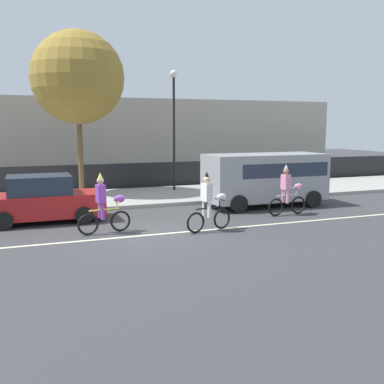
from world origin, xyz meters
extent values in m
plane|color=#38383A|center=(0.00, 0.00, 0.00)|extent=(80.00, 80.00, 0.00)
cube|color=beige|center=(0.00, -0.50, 0.00)|extent=(36.00, 0.14, 0.01)
cube|color=#9E9B93|center=(0.00, 6.50, 0.07)|extent=(60.00, 5.00, 0.15)
cube|color=black|center=(0.00, 9.40, 0.70)|extent=(40.00, 0.08, 1.40)
cube|color=#B2A899|center=(3.45, 18.00, 2.52)|extent=(28.00, 8.00, 5.04)
torus|color=black|center=(-0.72, 0.32, 0.33)|extent=(0.67, 0.17, 0.67)
torus|color=black|center=(-1.76, 0.16, 0.33)|extent=(0.67, 0.17, 0.67)
cylinder|color=#E5D84C|center=(-1.24, 0.24, 0.75)|extent=(0.96, 0.20, 0.05)
cylinder|color=#E5D84C|center=(-1.39, 0.22, 0.84)|extent=(0.04, 0.04, 0.18)
cylinder|color=#E5D84C|center=(-0.82, 0.30, 0.86)|extent=(0.04, 0.04, 0.23)
cylinder|color=#E5D84C|center=(-0.82, 0.30, 0.98)|extent=(0.11, 0.50, 0.03)
ellipsoid|color=purple|center=(-0.74, 0.32, 1.05)|extent=(0.39, 0.25, 0.24)
cube|color=purple|center=(-1.34, 0.23, 1.26)|extent=(0.29, 0.35, 0.56)
sphere|color=tan|center=(-1.34, 0.23, 1.66)|extent=(0.22, 0.22, 0.22)
cone|color=#E5D84C|center=(-1.34, 0.23, 1.84)|extent=(0.14, 0.14, 0.16)
cylinder|color=purple|center=(-1.32, 0.09, 0.71)|extent=(0.11, 0.11, 0.48)
cylinder|color=purple|center=(-1.36, 0.36, 0.71)|extent=(0.11, 0.11, 0.48)
torus|color=black|center=(2.44, -0.51, 0.33)|extent=(0.67, 0.23, 0.67)
torus|color=black|center=(1.43, -0.76, 0.33)|extent=(0.67, 0.23, 0.67)
cylinder|color=black|center=(1.93, -0.64, 0.75)|extent=(0.95, 0.28, 0.05)
cylinder|color=black|center=(1.79, -0.67, 0.84)|extent=(0.04, 0.04, 0.18)
cylinder|color=black|center=(2.34, -0.53, 0.86)|extent=(0.04, 0.04, 0.23)
cylinder|color=black|center=(2.34, -0.53, 0.98)|extent=(0.15, 0.49, 0.03)
ellipsoid|color=white|center=(2.42, -0.51, 1.05)|extent=(0.40, 0.28, 0.24)
cube|color=white|center=(1.84, -0.66, 1.26)|extent=(0.31, 0.37, 0.56)
sphere|color=beige|center=(1.84, -0.66, 1.66)|extent=(0.22, 0.22, 0.22)
cone|color=black|center=(1.84, -0.66, 1.84)|extent=(0.14, 0.14, 0.16)
cylinder|color=white|center=(1.87, -0.80, 0.71)|extent=(0.11, 0.11, 0.48)
cylinder|color=white|center=(1.80, -0.52, 0.71)|extent=(0.11, 0.11, 0.48)
torus|color=black|center=(6.24, 0.78, 0.33)|extent=(0.67, 0.13, 0.67)
torus|color=black|center=(5.19, 0.69, 0.33)|extent=(0.67, 0.13, 0.67)
cylinder|color=silver|center=(5.71, 0.73, 0.75)|extent=(0.97, 0.14, 0.05)
cylinder|color=silver|center=(5.56, 0.72, 0.84)|extent=(0.04, 0.04, 0.18)
cylinder|color=silver|center=(6.13, 0.77, 0.86)|extent=(0.04, 0.04, 0.23)
cylinder|color=silver|center=(6.13, 0.77, 0.98)|extent=(0.08, 0.50, 0.03)
ellipsoid|color=pink|center=(6.21, 0.78, 1.05)|extent=(0.38, 0.23, 0.24)
cube|color=pink|center=(5.61, 0.72, 1.26)|extent=(0.27, 0.34, 0.56)
sphere|color=#9E7051|center=(5.61, 0.72, 1.66)|extent=(0.22, 0.22, 0.22)
cone|color=silver|center=(5.61, 0.72, 1.84)|extent=(0.14, 0.14, 0.16)
cylinder|color=pink|center=(5.63, 0.58, 0.71)|extent=(0.11, 0.11, 0.48)
cylinder|color=pink|center=(5.60, 0.86, 0.71)|extent=(0.11, 0.11, 0.48)
cube|color=#99999E|center=(5.87, 2.70, 1.23)|extent=(5.00, 2.00, 1.90)
cube|color=#283342|center=(6.27, 2.70, 1.58)|extent=(3.90, 2.02, 0.56)
cylinder|color=black|center=(7.57, 1.70, 0.35)|extent=(0.70, 0.22, 0.70)
cylinder|color=black|center=(7.57, 3.70, 0.35)|extent=(0.70, 0.22, 0.70)
cylinder|color=black|center=(4.17, 1.70, 0.35)|extent=(0.70, 0.22, 0.70)
cylinder|color=black|center=(4.17, 3.70, 0.35)|extent=(0.70, 0.22, 0.70)
cube|color=#AD1E1E|center=(-2.94, 2.67, 0.60)|extent=(4.10, 1.72, 0.80)
cube|color=#232D3D|center=(-3.04, 2.67, 1.32)|extent=(2.10, 1.58, 0.64)
cylinder|color=black|center=(-1.67, 1.81, 0.30)|extent=(0.60, 0.20, 0.60)
cylinder|color=black|center=(-1.67, 3.53, 0.30)|extent=(0.60, 0.20, 0.60)
cylinder|color=black|center=(-4.21, 1.81, 0.30)|extent=(0.60, 0.20, 0.60)
cylinder|color=black|center=(-4.21, 3.53, 0.30)|extent=(0.60, 0.20, 0.60)
cylinder|color=black|center=(3.53, 7.61, 2.90)|extent=(0.12, 0.12, 5.50)
sphere|color=#EAEACC|center=(3.53, 7.61, 5.83)|extent=(0.36, 0.36, 0.36)
cylinder|color=brown|center=(-0.94, 8.20, 2.10)|extent=(0.24, 0.24, 3.89)
sphere|color=olive|center=(-0.94, 8.20, 5.54)|extent=(4.28, 4.28, 4.28)
camera|label=1|loc=(-3.55, -13.55, 3.34)|focal=42.00mm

